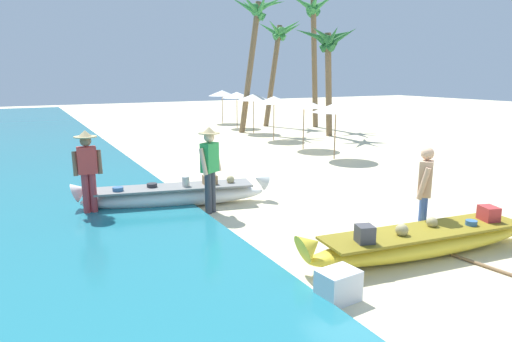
% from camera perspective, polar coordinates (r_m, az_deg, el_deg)
% --- Properties ---
extents(ground_plane, '(80.00, 80.00, 0.00)m').
position_cam_1_polar(ground_plane, '(8.93, 16.59, -7.07)').
color(ground_plane, beige).
extents(boat_yellow_foreground, '(4.55, 1.19, 0.71)m').
position_cam_1_polar(boat_yellow_foreground, '(7.83, 20.35, -8.16)').
color(boat_yellow_foreground, yellow).
rests_on(boat_yellow_foreground, ground).
extents(boat_white_midground, '(4.25, 1.54, 0.73)m').
position_cam_1_polar(boat_white_midground, '(10.10, -10.00, -2.98)').
color(boat_white_midground, white).
rests_on(boat_white_midground, ground).
extents(person_vendor_hatted, '(0.58, 0.46, 1.81)m').
position_cam_1_polar(person_vendor_hatted, '(9.37, -5.82, 0.92)').
color(person_vendor_hatted, '#333842').
rests_on(person_vendor_hatted, ground).
extents(person_tourist_customer, '(0.55, 0.51, 1.64)m').
position_cam_1_polar(person_tourist_customer, '(8.36, 20.39, -2.03)').
color(person_tourist_customer, '#3D5BA8').
rests_on(person_tourist_customer, ground).
extents(person_vendor_assistant, '(0.56, 0.44, 1.77)m').
position_cam_1_polar(person_vendor_assistant, '(9.66, -20.36, 0.44)').
color(person_vendor_assistant, '#B2383D').
rests_on(person_vendor_assistant, ground).
extents(parasol_row_0, '(1.60, 1.60, 1.91)m').
position_cam_1_polar(parasol_row_0, '(15.55, 9.99, 7.84)').
color(parasol_row_0, '#8E6B47').
rests_on(parasol_row_0, ground).
extents(parasol_row_1, '(1.60, 1.60, 1.91)m').
position_cam_1_polar(parasol_row_1, '(17.53, 6.04, 8.42)').
color(parasol_row_1, '#8E6B47').
rests_on(parasol_row_1, ground).
extents(parasol_row_2, '(1.60, 1.60, 1.91)m').
position_cam_1_polar(parasol_row_2, '(19.84, 2.27, 8.90)').
color(parasol_row_2, '#8E6B47').
rests_on(parasol_row_2, ground).
extents(parasol_row_3, '(1.60, 1.60, 1.91)m').
position_cam_1_polar(parasol_row_3, '(22.19, -0.30, 9.25)').
color(parasol_row_3, '#8E6B47').
rests_on(parasol_row_3, ground).
extents(parasol_row_4, '(1.60, 1.60, 1.91)m').
position_cam_1_polar(parasol_row_4, '(24.43, -2.41, 9.50)').
color(parasol_row_4, '#8E6B47').
rests_on(parasol_row_4, ground).
extents(parasol_row_5, '(1.60, 1.60, 1.91)m').
position_cam_1_polar(parasol_row_5, '(26.79, -4.27, 9.71)').
color(parasol_row_5, '#8E6B47').
rests_on(parasol_row_5, ground).
extents(palm_tree_tall_inland, '(2.74, 2.48, 6.93)m').
position_cam_1_polar(palm_tree_tall_inland, '(24.97, 7.22, 18.07)').
color(palm_tree_tall_inland, brown).
rests_on(palm_tree_tall_inland, ground).
extents(palm_tree_leaning_seaward, '(2.75, 2.61, 4.96)m').
position_cam_1_polar(palm_tree_leaning_seaward, '(21.33, 8.91, 15.20)').
color(palm_tree_leaning_seaward, brown).
rests_on(palm_tree_leaning_seaward, ground).
extents(palm_tree_mid_cluster, '(2.57, 3.02, 5.73)m').
position_cam_1_polar(palm_tree_mid_cluster, '(25.61, 2.79, 15.83)').
color(palm_tree_mid_cluster, brown).
rests_on(palm_tree_mid_cluster, ground).
extents(palm_tree_far_behind, '(2.72, 2.66, 6.56)m').
position_cam_1_polar(palm_tree_far_behind, '(22.90, 0.07, 18.20)').
color(palm_tree_far_behind, brown).
rests_on(palm_tree_far_behind, ground).
extents(cooler_box, '(0.54, 0.43, 0.41)m').
position_cam_1_polar(cooler_box, '(6.09, 10.27, -13.94)').
color(cooler_box, silver).
rests_on(cooler_box, ground).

